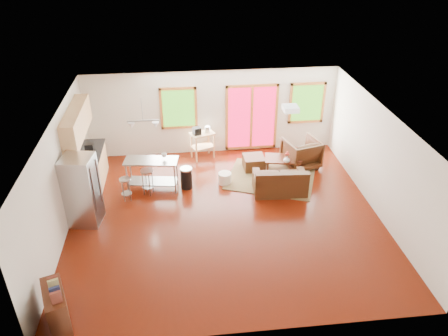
{
  "coord_description": "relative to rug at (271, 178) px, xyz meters",
  "views": [
    {
      "loc": [
        -1.01,
        -8.69,
        6.4
      ],
      "look_at": [
        0.0,
        0.3,
        1.2
      ],
      "focal_mm": 35.0,
      "sensor_mm": 36.0,
      "label": 1
    }
  ],
  "objects": [
    {
      "name": "french_doors",
      "position": [
        -0.28,
        1.83,
        1.09
      ],
      "size": [
        1.6,
        0.05,
        2.1
      ],
      "color": "#B10A2F",
      "rests_on": "back_wall"
    },
    {
      "name": "pendant_light",
      "position": [
        -3.38,
        -0.13,
        1.89
      ],
      "size": [
        0.8,
        0.18,
        0.79
      ],
      "color": "gray",
      "rests_on": "ceiling"
    },
    {
      "name": "ceiling_flush",
      "position": [
        0.12,
        -1.03,
        2.52
      ],
      "size": [
        0.35,
        0.35,
        0.12
      ],
      "primitive_type": "cube",
      "color": "white",
      "rests_on": "ceiling"
    },
    {
      "name": "floor",
      "position": [
        -1.48,
        -1.63,
        -0.02
      ],
      "size": [
        7.5,
        7.0,
        0.02
      ],
      "primitive_type": "cube",
      "color": "#3B0C03",
      "rests_on": "ground"
    },
    {
      "name": "window_right",
      "position": [
        1.42,
        1.83,
        1.49
      ],
      "size": [
        1.1,
        0.05,
        1.3
      ],
      "color": "#275612",
      "rests_on": "back_wall"
    },
    {
      "name": "vase",
      "position": [
        0.48,
        0.18,
        0.51
      ],
      "size": [
        0.23,
        0.23,
        0.32
      ],
      "rotation": [
        0.0,
        0.0,
        -0.22
      ],
      "color": "silver",
      "rests_on": "coffee_table"
    },
    {
      "name": "right_wall",
      "position": [
        2.28,
        -1.63,
        1.29
      ],
      "size": [
        0.02,
        7.0,
        2.6
      ],
      "primitive_type": "cube",
      "color": "beige",
      "rests_on": "ground"
    },
    {
      "name": "kitchen_cart",
      "position": [
        -1.84,
        1.45,
        0.71
      ],
      "size": [
        0.8,
        0.67,
        1.05
      ],
      "rotation": [
        0.0,
        0.0,
        0.39
      ],
      "color": "tan",
      "rests_on": "floor"
    },
    {
      "name": "island",
      "position": [
        -3.27,
        -0.16,
        0.6
      ],
      "size": [
        1.46,
        0.75,
        0.89
      ],
      "rotation": [
        0.0,
        0.0,
        -0.14
      ],
      "color": "#B7BABC",
      "rests_on": "floor"
    },
    {
      "name": "cup",
      "position": [
        -2.93,
        -0.14,
        1.0
      ],
      "size": [
        0.16,
        0.15,
        0.13
      ],
      "primitive_type": "imported",
      "rotation": [
        0.0,
        0.0,
        0.39
      ],
      "color": "white",
      "rests_on": "island"
    },
    {
      "name": "ceiling",
      "position": [
        -1.48,
        -1.63,
        2.6
      ],
      "size": [
        7.5,
        7.0,
        0.02
      ],
      "primitive_type": "cube",
      "color": "white",
      "rests_on": "ground"
    },
    {
      "name": "left_wall",
      "position": [
        -5.24,
        -1.63,
        1.29
      ],
      "size": [
        0.02,
        7.0,
        2.6
      ],
      "primitive_type": "cube",
      "color": "beige",
      "rests_on": "ground"
    },
    {
      "name": "back_wall",
      "position": [
        -1.48,
        1.88,
        1.29
      ],
      "size": [
        7.5,
        0.02,
        2.6
      ],
      "primitive_type": "cube",
      "color": "beige",
      "rests_on": "ground"
    },
    {
      "name": "coffee_table",
      "position": [
        0.42,
        0.42,
        0.34
      ],
      "size": [
        1.12,
        0.8,
        0.41
      ],
      "rotation": [
        0.0,
        0.0,
        -0.19
      ],
      "color": "#3B190B",
      "rests_on": "floor"
    },
    {
      "name": "book",
      "position": [
        0.72,
        0.28,
        0.53
      ],
      "size": [
        0.22,
        0.04,
        0.29
      ],
      "primitive_type": "imported",
      "rotation": [
        0.0,
        0.0,
        -0.05
      ],
      "color": "maroon",
      "rests_on": "coffee_table"
    },
    {
      "name": "refrigerator",
      "position": [
        -4.82,
        -1.45,
        0.86
      ],
      "size": [
        0.8,
        0.78,
        1.75
      ],
      "rotation": [
        0.0,
        0.0,
        -0.16
      ],
      "color": "#B7BABC",
      "rests_on": "floor"
    },
    {
      "name": "bar_stool_b",
      "position": [
        -3.39,
        -0.39,
        0.52
      ],
      "size": [
        0.45,
        0.45,
        0.72
      ],
      "rotation": [
        0.0,
        0.0,
        -0.41
      ],
      "color": "#B7BABC",
      "rests_on": "floor"
    },
    {
      "name": "loveseat",
      "position": [
        0.09,
        -0.72,
        0.28
      ],
      "size": [
        1.44,
        0.87,
        0.74
      ],
      "rotation": [
        0.0,
        0.0,
        -0.06
      ],
      "color": "black",
      "rests_on": "floor"
    },
    {
      "name": "pouf",
      "position": [
        -1.31,
        -0.09,
        0.15
      ],
      "size": [
        0.42,
        0.42,
        0.32
      ],
      "primitive_type": "cylinder",
      "rotation": [
        0.0,
        0.0,
        -0.17
      ],
      "color": "silver",
      "rests_on": "floor"
    },
    {
      "name": "armchair",
      "position": [
        1.01,
        0.62,
        0.47
      ],
      "size": [
        1.13,
        1.09,
        0.96
      ],
      "primitive_type": "imported",
      "rotation": [
        0.0,
        0.0,
        3.41
      ],
      "color": "black",
      "rests_on": "floor"
    },
    {
      "name": "rug",
      "position": [
        0.0,
        0.0,
        0.0
      ],
      "size": [
        2.85,
        2.54,
        0.02
      ],
      "primitive_type": "cube",
      "rotation": [
        0.0,
        0.0,
        -0.37
      ],
      "color": "#46653D",
      "rests_on": "floor"
    },
    {
      "name": "trash_can",
      "position": [
        -2.37,
        -0.2,
        0.29
      ],
      "size": [
        0.41,
        0.41,
        0.6
      ],
      "rotation": [
        0.0,
        0.0,
        0.3
      ],
      "color": "black",
      "rests_on": "floor"
    },
    {
      "name": "ottoman",
      "position": [
        -0.39,
        0.62,
        0.19
      ],
      "size": [
        0.61,
        0.61,
        0.4
      ],
      "primitive_type": "cube",
      "rotation": [
        0.0,
        0.0,
        0.03
      ],
      "color": "black",
      "rests_on": "floor"
    },
    {
      "name": "front_wall",
      "position": [
        -1.48,
        -5.14,
        1.29
      ],
      "size": [
        7.5,
        0.02,
        2.6
      ],
      "primitive_type": "cube",
      "color": "beige",
      "rests_on": "ground"
    },
    {
      "name": "cabinets",
      "position": [
        -4.96,
        0.07,
        0.92
      ],
      "size": [
        0.64,
        2.24,
        2.3
      ],
      "color": "tan",
      "rests_on": "floor"
    },
    {
      "name": "window_left",
      "position": [
        -2.48,
        1.83,
        1.49
      ],
      "size": [
        1.1,
        0.05,
        1.3
      ],
      "color": "#275612",
      "rests_on": "back_wall"
    },
    {
      "name": "bookshelf",
      "position": [
        -4.82,
        -4.57,
        0.4
      ],
      "size": [
        0.62,
        0.95,
        1.05
      ],
      "rotation": [
        0.0,
        0.0,
        0.34
      ],
      "color": "#3B190B",
      "rests_on": "floor"
    },
    {
      "name": "bar_stool_a",
      "position": [
        -3.94,
        -0.62,
        0.46
      ],
      "size": [
        0.37,
        0.37,
        0.64
      ],
      "rotation": [
        0.0,
        0.0,
        0.27
      ],
      "color": "#B7BABC",
      "rests_on": "floor"
    }
  ]
}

